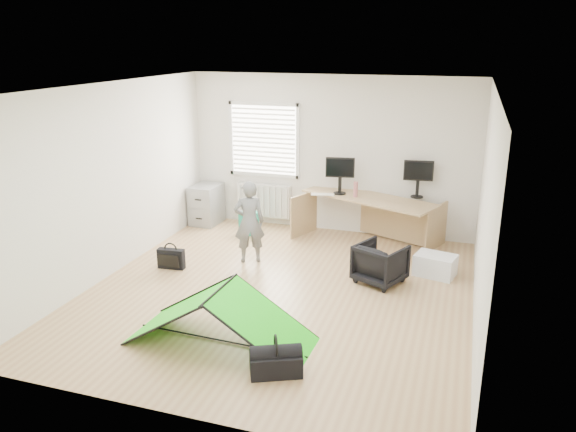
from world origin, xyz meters
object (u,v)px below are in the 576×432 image
(desk, at_px, (368,219))
(duffel_bag, at_px, (276,364))
(filing_cabinet, at_px, (207,204))
(monitor_right, at_px, (418,184))
(monitor_left, at_px, (340,181))
(office_chair, at_px, (380,263))
(thermos, at_px, (356,189))
(laptop_bag, at_px, (171,259))
(kite, at_px, (220,316))
(storage_crate, at_px, (435,265))
(person, at_px, (249,222))

(desk, relative_size, duffel_bag, 4.31)
(filing_cabinet, distance_m, monitor_right, 3.80)
(monitor_left, bearing_deg, office_chair, -69.67)
(thermos, height_order, laptop_bag, thermos)
(desk, height_order, laptop_bag, desk)
(office_chair, relative_size, duffel_bag, 1.18)
(monitor_left, height_order, duffel_bag, monitor_left)
(monitor_left, distance_m, duffel_bag, 4.35)
(thermos, xyz_separation_m, office_chair, (0.69, -1.55, -0.61))
(kite, xyz_separation_m, laptop_bag, (-1.58, 1.72, -0.17))
(desk, xyz_separation_m, monitor_right, (0.75, 0.23, 0.61))
(kite, height_order, storage_crate, kite)
(monitor_right, height_order, laptop_bag, monitor_right)
(monitor_left, bearing_deg, filing_cabinet, 169.88)
(person, relative_size, laptop_bag, 3.16)
(kite, xyz_separation_m, duffel_bag, (0.80, -0.41, -0.21))
(monitor_left, xyz_separation_m, laptop_bag, (-2.04, -2.11, -0.85))
(monitor_left, distance_m, thermos, 0.32)
(office_chair, bearing_deg, filing_cabinet, -1.20)
(thermos, height_order, kite, thermos)
(monitor_left, height_order, office_chair, monitor_left)
(kite, bearing_deg, monitor_left, 85.22)
(office_chair, bearing_deg, monitor_right, -74.29)
(laptop_bag, bearing_deg, kite, -52.83)
(monitor_right, bearing_deg, laptop_bag, -152.72)
(laptop_bag, bearing_deg, storage_crate, 8.64)
(filing_cabinet, distance_m, laptop_bag, 2.17)
(monitor_right, distance_m, duffel_bag, 4.60)
(filing_cabinet, height_order, thermos, thermos)
(filing_cabinet, xyz_separation_m, office_chair, (3.46, -1.66, -0.08))
(filing_cabinet, bearing_deg, monitor_right, 4.53)
(filing_cabinet, bearing_deg, person, -44.17)
(desk, distance_m, monitor_left, 0.79)
(office_chair, relative_size, laptop_bag, 1.55)
(desk, relative_size, thermos, 8.79)
(desk, bearing_deg, storage_crate, -20.76)
(monitor_right, distance_m, thermos, 1.01)
(office_chair, height_order, kite, kite)
(desk, distance_m, filing_cabinet, 2.99)
(thermos, bearing_deg, duffel_bag, -89.33)
(desk, bearing_deg, laptop_bag, -118.38)
(filing_cabinet, height_order, storage_crate, filing_cabinet)
(monitor_left, height_order, monitor_right, monitor_left)
(monitor_left, distance_m, person, 1.86)
(monitor_right, xyz_separation_m, storage_crate, (0.44, -1.35, -0.84))
(monitor_right, xyz_separation_m, laptop_bag, (-3.30, -2.29, -0.85))
(office_chair, xyz_separation_m, laptop_bag, (-3.02, -0.46, -0.13))
(person, bearing_deg, kite, 77.38)
(thermos, bearing_deg, person, -133.74)
(desk, distance_m, laptop_bag, 3.29)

